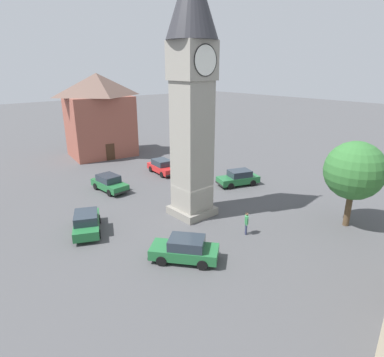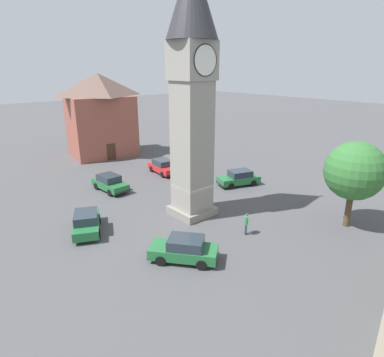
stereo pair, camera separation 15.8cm
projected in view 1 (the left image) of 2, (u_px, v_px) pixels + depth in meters
name	position (u px, v px, depth m)	size (l,w,h in m)	color
ground_plane	(192.00, 214.00, 26.63)	(200.00, 200.00, 0.00)	#4C4C4F
clock_tower	(192.00, 73.00, 23.14)	(3.62, 3.62, 18.55)	gray
car_blue_kerb	(185.00, 249.00, 19.97)	(3.90, 4.27, 1.53)	#236B38
car_silver_kerb	(109.00, 183.00, 31.31)	(2.02, 4.23, 1.53)	#236B38
car_red_corner	(87.00, 222.00, 23.43)	(3.33, 4.45, 1.53)	#236B38
car_white_side	(238.00, 178.00, 32.77)	(4.46, 3.00, 1.53)	#236B38
car_black_far	(162.00, 167.00, 36.44)	(2.13, 4.28, 1.53)	red
pedestrian	(246.00, 221.00, 23.06)	(0.42, 0.43, 1.69)	#2D3351
tree	(354.00, 171.00, 23.33)	(4.19, 4.19, 6.38)	brown
building_terrace_right	(100.00, 115.00, 42.57)	(9.02, 7.67, 10.50)	#995142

